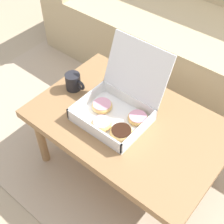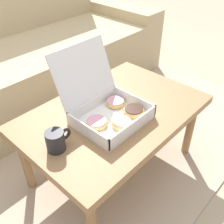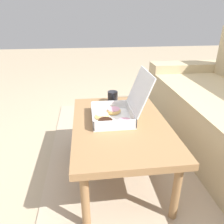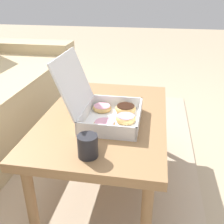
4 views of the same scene
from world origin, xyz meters
The scene contains 5 objects.
ground_plane centered at (0.00, 0.00, 0.00)m, with size 12.00×12.00×0.00m, color tan.
area_rug centered at (0.00, 0.30, 0.01)m, with size 2.56×1.98×0.01m, color tan.
coffee_table centered at (0.00, -0.18, 0.37)m, with size 0.90×0.59×0.41m.
pastry_box centered at (-0.05, -0.20, 0.47)m, with size 0.32×0.35×0.31m.
coffee_mug centered at (-0.35, -0.19, 0.46)m, with size 0.12×0.08×0.09m.
Camera 3 is at (1.21, -0.38, 1.05)m, focal length 35.00 mm.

